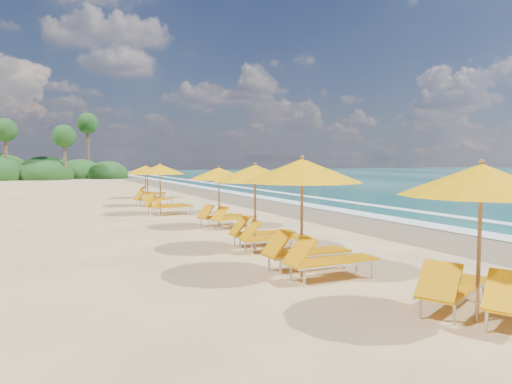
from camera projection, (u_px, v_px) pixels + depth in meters
The scene contains 11 objects.
ground at pixel (256, 223), 18.66m from camera, with size 160.00×160.00×0.00m, color #D8B37F.
wet_sand at pixel (343, 218), 20.35m from camera, with size 4.00×160.00×0.01m, color olive.
surf_foam at pixel (393, 214), 21.49m from camera, with size 4.00×160.00×0.01m.
station_0 at pixel (483, 230), 7.44m from camera, with size 3.27×3.26×2.48m.
station_1 at pixel (310, 209), 10.23m from camera, with size 2.73×2.51×2.55m.
station_2 at pixel (261, 201), 13.24m from camera, with size 2.68×2.51×2.38m.
station_3 at pixel (223, 193), 17.50m from camera, with size 2.78×2.70×2.22m.
station_4 at pixel (164, 185), 21.59m from camera, with size 2.58×2.42×2.29m.
station_5 at pixel (150, 183), 25.33m from camera, with size 2.69×2.62×2.12m.
station_6 at pixel (148, 180), 30.14m from camera, with size 2.71×2.69×2.08m.
treeline at pixel (8, 171), 55.48m from camera, with size 25.80×8.80×9.74m.
Camera 1 is at (-7.87, -16.77, 2.50)m, focal length 34.19 mm.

